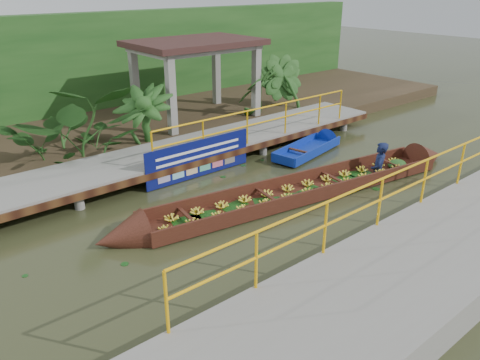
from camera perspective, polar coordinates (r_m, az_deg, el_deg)
ground at (r=11.21m, az=0.76°, el=-3.88°), size 80.00×80.00×0.00m
land_strip at (r=17.13m, az=-15.80°, el=5.79°), size 30.00×8.00×0.45m
far_dock at (r=13.60m, az=-8.57°, el=3.06°), size 16.00×2.06×1.66m
near_dock at (r=9.52m, az=22.50°, el=-9.10°), size 18.00×2.40×1.73m
pavilion at (r=16.97m, az=-5.49°, el=15.38°), size 4.40×3.00×3.00m
foliage_backdrop at (r=19.00m, az=-19.65°, el=12.53°), size 30.00×0.80×4.00m
vendor_boat at (r=12.25m, az=8.89°, el=-0.54°), size 10.64×2.70×2.20m
moored_blue_boat at (r=15.63m, az=9.64°, el=4.35°), size 3.30×1.43×0.76m
blue_banner at (r=13.02m, az=-4.98°, el=2.67°), size 3.39×0.04×1.06m
tropical_plants at (r=14.86m, az=-13.06°, el=7.85°), size 14.38×1.38×1.73m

